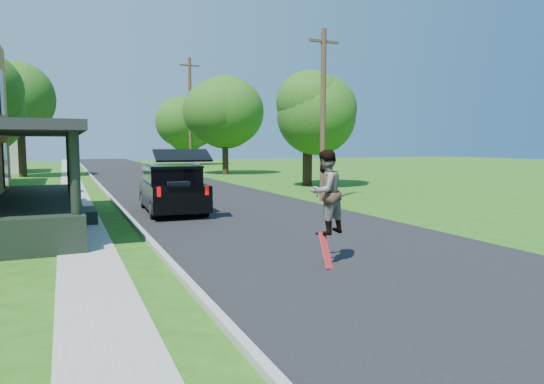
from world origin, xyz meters
name	(u,v)px	position (x,y,z in m)	size (l,w,h in m)	color
ground	(319,243)	(0.00, 0.00, 0.00)	(140.00, 140.00, 0.00)	#215110
street	(167,185)	(0.00, 20.00, 0.00)	(8.00, 120.00, 0.02)	black
curb	(100,187)	(-4.05, 20.00, 0.00)	(0.15, 120.00, 0.12)	#9D9E99
sidewalk	(73,188)	(-5.60, 20.00, 0.00)	(1.30, 120.00, 0.03)	gray
black_suv	(172,188)	(-2.32, 7.23, 0.92)	(2.21, 5.23, 2.40)	black
skateboarder	(325,192)	(-1.00, -2.03, 1.55)	(1.06, 0.96, 1.78)	black
skateboard	(326,251)	(-1.13, -2.32, 0.35)	(0.21, 0.43, 0.75)	red
tree_left_far	(19,101)	(-9.03, 32.14, 5.96)	(7.52, 7.69, 9.19)	black
tree_right_near	(307,103)	(7.80, 15.84, 5.09)	(6.36, 5.95, 7.75)	black
tree_right_mid	(224,105)	(6.66, 28.78, 5.91)	(7.80, 7.64, 9.18)	black
tree_right_far	(187,123)	(8.37, 49.24, 5.28)	(6.99, 7.12, 8.48)	black
utility_pole_near	(323,113)	(4.61, 8.11, 3.92)	(1.47, 0.25, 7.58)	#3E2E1C
utility_pole_far	(190,114)	(4.50, 31.99, 5.25)	(1.81, 0.32, 10.17)	#3E2E1C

